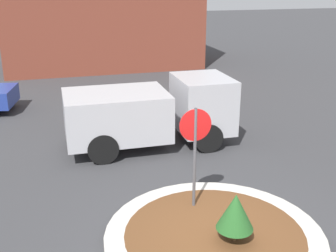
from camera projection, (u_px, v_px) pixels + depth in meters
ground_plane at (214, 240)px, 8.71m from camera, size 120.00×120.00×0.00m
traffic_island at (214, 236)px, 8.69m from camera, size 4.53×4.53×0.17m
stop_sign at (195, 142)px, 9.18m from camera, size 0.73×0.07×2.51m
island_shrub at (235, 212)px, 8.18m from camera, size 0.74×0.74×1.03m
utility_truck at (150, 111)px, 13.27m from camera, size 5.24×2.32×2.14m
storefront_building at (100, 3)px, 24.96m from camera, size 11.21×6.07×7.42m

